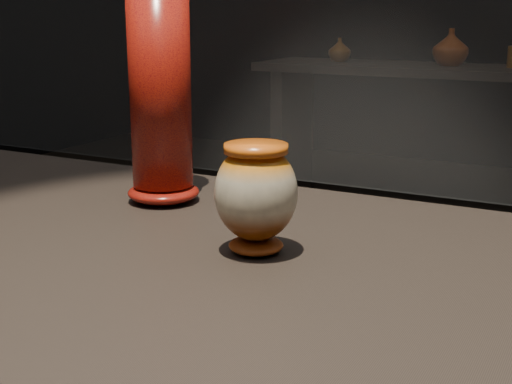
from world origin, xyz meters
TOP-DOWN VIEW (x-y plane):
  - main_vase at (0.00, 0.03)m, footprint 0.15×0.15m
  - tall_vase at (-0.27, 0.19)m, footprint 0.16×0.16m
  - back_shelf at (-0.66, 3.45)m, footprint 2.00×0.60m
  - back_vase_left at (-1.20, 3.48)m, footprint 0.16×0.16m
  - back_vase_mid at (-0.51, 3.46)m, footprint 0.24×0.24m

SIDE VIEW (x-z plane):
  - back_shelf at x=-0.66m, z-range 0.19..1.09m
  - back_vase_left at x=-1.20m, z-range 0.90..1.05m
  - main_vase at x=0.00m, z-range 0.91..1.06m
  - back_vase_mid at x=-0.51m, z-range 0.90..1.11m
  - tall_vase at x=-0.27m, z-range 0.89..1.29m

